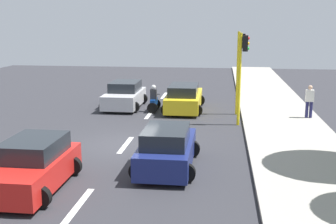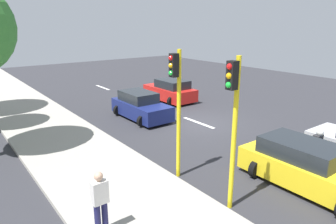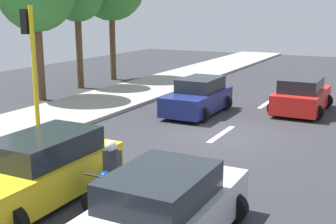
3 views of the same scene
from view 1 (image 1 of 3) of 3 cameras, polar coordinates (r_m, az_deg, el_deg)
ground_plane at (r=17.97m, az=-5.65°, el=-4.54°), size 40.00×60.00×0.10m
sidewalk at (r=17.79m, az=17.00°, el=-4.78°), size 4.00×60.00×0.15m
lane_stripe_north at (r=12.53m, az=-11.82°, el=-12.05°), size 0.20×2.40×0.01m
lane_stripe_mid at (r=17.95m, az=-5.65°, el=-4.37°), size 0.20×2.40×0.01m
lane_stripe_south at (r=23.66m, az=-2.46°, el=-0.29°), size 0.20×2.40×0.01m
lane_stripe_far_south at (r=29.48m, az=-0.53°, el=2.20°), size 0.20×2.40×0.01m
car_dark_blue at (r=14.91m, az=-0.15°, el=-4.94°), size 2.16×3.99×1.52m
car_yellow_cab at (r=24.54m, az=2.14°, el=1.85°), size 2.27×4.54×1.52m
car_silver at (r=25.48m, az=-5.80°, el=2.17°), size 2.31×3.96×1.52m
car_red at (r=13.85m, az=-17.65°, el=-6.88°), size 2.29×3.94×1.52m
motorcycle at (r=24.28m, az=-1.89°, el=1.57°), size 0.60×1.30×1.53m
pedestrian_near_signal at (r=23.13m, az=18.29°, el=1.48°), size 0.40×0.24×1.69m
traffic_light_corner at (r=23.49m, az=9.54°, el=6.69°), size 0.49×0.24×4.50m
traffic_light_midblock at (r=21.03m, az=9.79°, el=6.07°), size 0.49×0.24×4.50m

